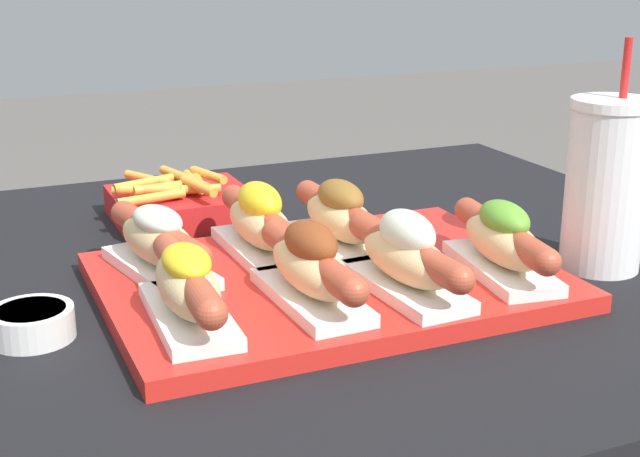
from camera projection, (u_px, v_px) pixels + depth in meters
serving_tray at (328, 281)px, 0.88m from camera, size 0.44×0.31×0.02m
hot_dog_0 at (187, 285)px, 0.75m from camera, size 0.07×0.20×0.07m
hot_dog_1 at (311, 267)px, 0.79m from camera, size 0.06×0.20×0.08m
hot_dog_2 at (406, 256)px, 0.82m from camera, size 0.07×0.20×0.08m
hot_dog_3 at (503, 240)px, 0.86m from camera, size 0.08×0.19×0.07m
hot_dog_4 at (159, 241)px, 0.86m from camera, size 0.09×0.19×0.07m
hot_dog_5 at (260, 222)px, 0.92m from camera, size 0.06×0.20×0.08m
hot_dog_6 at (340, 217)px, 0.94m from camera, size 0.06×0.20×0.07m
sauce_bowl at (32, 322)px, 0.77m from camera, size 0.07×0.07×0.03m
drink_cup at (606, 185)px, 0.92m from camera, size 0.09×0.09×0.24m
fries_basket at (181, 203)px, 1.10m from camera, size 0.17×0.16×0.06m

